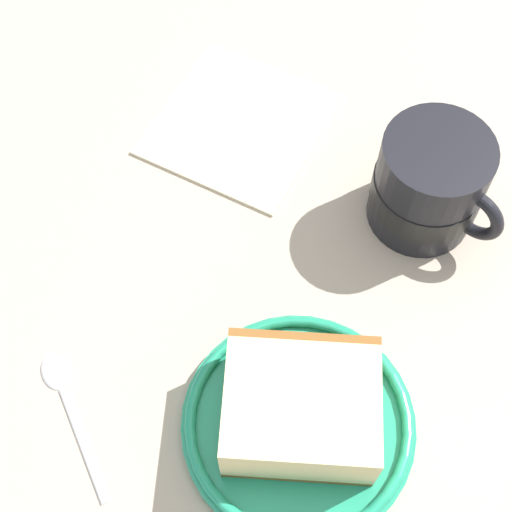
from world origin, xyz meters
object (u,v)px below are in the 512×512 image
(folded_napkin, at_px, (239,124))
(small_plate, at_px, (298,424))
(teaspoon, at_px, (62,393))
(tea_mug, at_px, (429,185))
(cake_slice, at_px, (301,408))

(folded_napkin, bearing_deg, small_plate, -151.47)
(teaspoon, height_order, folded_napkin, teaspoon)
(small_plate, bearing_deg, teaspoon, 101.02)
(tea_mug, height_order, teaspoon, tea_mug)
(tea_mug, relative_size, teaspoon, 1.15)
(small_plate, xyz_separation_m, teaspoon, (-0.03, 0.17, -0.01))
(cake_slice, xyz_separation_m, tea_mug, (0.20, -0.04, 0.01))
(small_plate, distance_m, folded_napkin, 0.27)
(teaspoon, bearing_deg, tea_mug, -41.55)
(tea_mug, bearing_deg, small_plate, 168.67)
(small_plate, height_order, folded_napkin, small_plate)
(cake_slice, relative_size, tea_mug, 1.13)
(tea_mug, height_order, folded_napkin, tea_mug)
(cake_slice, distance_m, folded_napkin, 0.27)
(cake_slice, distance_m, tea_mug, 0.20)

